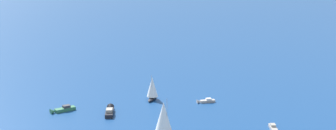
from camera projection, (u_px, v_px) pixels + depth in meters
motorboat_near_centre at (205, 101)px, 162.75m from camera, size 6.32×6.36×2.07m
sailboat_far_stbd at (152, 88)px, 165.18m from camera, size 5.52×8.27×10.28m
motorboat_inshore at (62, 110)px, 152.80m from camera, size 5.77×9.30×2.65m
sailboat_outer_ring_a at (164, 119)px, 130.60m from camera, size 9.75×5.77×12.27m
motorboat_outer_ring_b at (110, 111)px, 151.13m from camera, size 8.49×9.98×3.04m
motorboat_outer_ring_d at (274, 129)px, 135.49m from camera, size 5.52×7.23×2.13m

